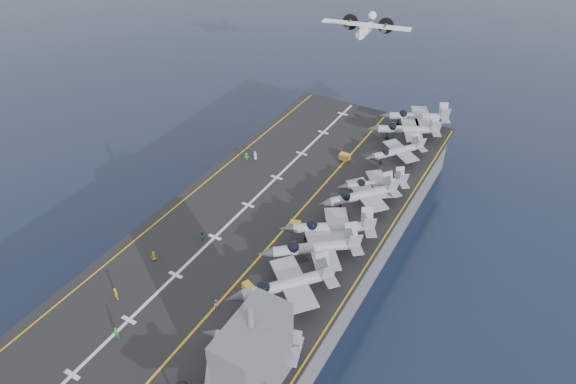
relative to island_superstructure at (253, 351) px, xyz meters
The scene contains 28 objects.
ground 38.02m from the island_superstructure, 116.57° to the left, with size 500.00×500.00×0.00m, color #142135.
hull 35.94m from the island_superstructure, 116.57° to the left, with size 36.00×90.00×10.00m, color #56595E.
flight_deck 34.41m from the island_superstructure, 116.57° to the left, with size 38.00×92.00×0.40m, color black.
foul_line 33.17m from the island_superstructure, 111.80° to the left, with size 0.35×90.00×0.02m, color gold.
landing_centerline 37.38m from the island_superstructure, 124.99° to the left, with size 0.50×90.00×0.02m, color silver.
deck_edge_port 44.50m from the island_superstructure, 136.85° to the left, with size 0.25×90.00×0.02m, color gold.
deck_edge_stbd 31.12m from the island_superstructure, 83.35° to the left, with size 0.25×90.00×0.02m, color gold.
island_superstructure is the anchor object (origin of this frame).
fighter_jet_1 7.20m from the island_superstructure, 119.81° to the left, with size 15.30×12.29×4.63m, color #9299A2, non-canonical shape.
fighter_jet_2 16.02m from the island_superstructure, 105.04° to the left, with size 18.74×19.33×5.62m, color #9199A0, non-canonical shape.
fighter_jet_3 24.45m from the island_superstructure, 99.64° to the left, with size 19.33×18.61×5.61m, color gray, non-canonical shape.
fighter_jet_4 30.03m from the island_superstructure, 97.42° to the left, with size 18.75×17.12×5.42m, color gray, non-canonical shape.
fighter_jet_5 40.42m from the island_superstructure, 94.60° to the left, with size 17.43×18.05×5.25m, color #929BA0, non-canonical shape.
fighter_jet_6 45.24m from the island_superstructure, 93.28° to the left, with size 15.64×15.01×4.54m, color gray, non-canonical shape.
fighter_jet_7 57.74m from the island_superstructure, 93.10° to the left, with size 15.11×15.96×4.62m, color #9FA8AE, non-canonical shape.
fighter_jet_8 66.57m from the island_superstructure, 93.51° to the left, with size 18.22×15.98×5.30m, color #8B939B, non-canonical shape.
tow_cart_a 17.71m from the island_superstructure, 126.51° to the left, with size 2.12×1.77×1.09m, color yellow, non-canonical shape.
tow_cart_b 31.71m from the island_superstructure, 110.21° to the left, with size 2.07×1.65×1.09m, color yellow, non-canonical shape.
tow_cart_c 54.38m from the island_superstructure, 103.28° to the left, with size 2.08×1.37×1.23m, color gold, non-canonical shape.
crew_0 28.98m from the island_superstructure, 157.28° to the left, with size 1.06×1.21×1.69m, color gold.
crew_1 26.23m from the island_superstructure, behind, with size 1.45×1.29×2.02m, color #F3AE10.
crew_2 29.81m from the island_superstructure, 140.45° to the left, with size 1.23×0.99×1.80m, color #2E8735.
crew_3 51.91m from the island_superstructure, 124.94° to the left, with size 1.19×1.13×1.66m, color green.
crew_5 52.18m from the island_superstructure, 122.93° to the left, with size 1.24×0.96×1.84m, color silver.
crew_6 21.45m from the island_superstructure, behind, with size 1.31×1.06×1.91m, color green.
crew_7 15.66m from the island_superstructure, 145.78° to the left, with size 0.96×1.13×1.59m, color white.
transport_plane 83.89m from the island_superstructure, 104.81° to the left, with size 22.81×17.74×4.83m, color silver, non-canonical shape.
fighter_jet_9 73.27m from the island_superstructure, 93.19° to the left, with size 18.22×15.98×5.30m, color #8B939B, non-canonical shape.
Camera 1 is at (36.56, -59.29, 67.45)m, focal length 32.00 mm.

